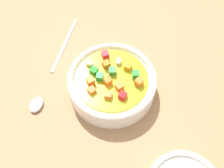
% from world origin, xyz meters
% --- Properties ---
extents(ground_plane, '(1.40, 1.40, 0.02)m').
position_xyz_m(ground_plane, '(0.00, 0.00, -0.01)').
color(ground_plane, '#9E754F').
extents(soup_bowl_main, '(0.17, 0.17, 0.06)m').
position_xyz_m(soup_bowl_main, '(0.00, 0.00, 0.02)').
color(soup_bowl_main, white).
rests_on(soup_bowl_main, ground_plane).
extents(spoon, '(0.24, 0.07, 0.01)m').
position_xyz_m(spoon, '(0.03, 0.12, 0.00)').
color(spoon, silver).
rests_on(spoon, ground_plane).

